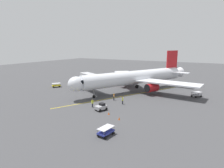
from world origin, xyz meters
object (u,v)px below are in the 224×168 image
(safety_cone_nose_right, at_px, (119,118))
(airplane, at_px, (136,78))
(ground_crew_wing_walker, at_px, (123,100))
(baggage_cart_portside, at_px, (56,85))
(baggage_cart_near_nose, at_px, (106,131))
(safety_cone_nose_left, at_px, (109,113))
(ground_crew_marshaller, at_px, (92,103))
(tug_starboard_side, at_px, (101,107))
(baggage_cart_rear_apron, at_px, (197,94))
(ground_crew_loader, at_px, (114,97))
(jet_bridge, at_px, (93,79))

(safety_cone_nose_right, bearing_deg, airplane, -74.51)
(ground_crew_wing_walker, distance_m, safety_cone_nose_right, 9.53)
(baggage_cart_portside, relative_size, safety_cone_nose_right, 5.33)
(baggage_cart_near_nose, xyz_separation_m, safety_cone_nose_left, (4.09, -7.79, -0.38))
(baggage_cart_near_nose, bearing_deg, ground_crew_wing_walker, -72.39)
(ground_crew_marshaller, distance_m, ground_crew_wing_walker, 6.96)
(tug_starboard_side, bearing_deg, baggage_cart_rear_apron, -126.64)
(airplane, distance_m, safety_cone_nose_right, 23.42)
(ground_crew_loader, distance_m, baggage_cart_rear_apron, 21.71)
(baggage_cart_near_nose, relative_size, baggage_cart_rear_apron, 0.94)
(baggage_cart_rear_apron, bearing_deg, jet_bridge, 19.55)
(ground_crew_marshaller, distance_m, baggage_cart_portside, 24.64)
(jet_bridge, bearing_deg, safety_cone_nose_right, 137.62)
(airplane, bearing_deg, baggage_cart_rear_apron, -174.02)
(baggage_cart_portside, xyz_separation_m, baggage_cart_rear_apron, (-40.45, -9.22, 0.00))
(ground_crew_marshaller, distance_m, safety_cone_nose_left, 5.88)
(airplane, distance_m, safety_cone_nose_left, 21.48)
(ground_crew_wing_walker, xyz_separation_m, baggage_cart_near_nose, (-4.82, 15.17, -0.23))
(ground_crew_marshaller, bearing_deg, baggage_cart_near_nose, 133.45)
(airplane, bearing_deg, baggage_cart_portside, 17.28)
(jet_bridge, distance_m, tug_starboard_side, 16.11)
(baggage_cart_near_nose, bearing_deg, baggage_cart_portside, -33.95)
(jet_bridge, relative_size, baggage_cart_portside, 3.75)
(baggage_cart_near_nose, bearing_deg, safety_cone_nose_left, -62.31)
(baggage_cart_near_nose, relative_size, tug_starboard_side, 1.03)
(ground_crew_marshaller, distance_m, baggage_cart_near_nose, 13.81)
(ground_crew_marshaller, height_order, ground_crew_wing_walker, same)
(ground_crew_wing_walker, xyz_separation_m, baggage_cart_rear_apron, (-13.81, -15.23, -0.23))
(safety_cone_nose_left, bearing_deg, safety_cone_nose_right, 155.05)
(airplane, relative_size, baggage_cart_portside, 12.75)
(airplane, bearing_deg, jet_bridge, 37.48)
(airplane, bearing_deg, ground_crew_loader, 86.12)
(ground_crew_loader, xyz_separation_m, tug_starboard_side, (-1.33, 7.78, -0.18))
(ground_crew_loader, distance_m, safety_cone_nose_right, 12.70)
(tug_starboard_side, bearing_deg, safety_cone_nose_right, 153.46)
(safety_cone_nose_right, bearing_deg, baggage_cart_near_nose, 99.95)
(ground_crew_loader, bearing_deg, safety_cone_nose_right, 123.33)
(ground_crew_wing_walker, xyz_separation_m, tug_starboard_side, (1.94, 5.95, -0.18))
(baggage_cart_rear_apron, bearing_deg, safety_cone_nose_left, 59.95)
(jet_bridge, relative_size, ground_crew_loader, 6.43)
(ground_crew_marshaller, relative_size, baggage_cart_portside, 0.58)
(baggage_cart_portside, bearing_deg, airplane, -162.72)
(ground_crew_loader, height_order, tug_starboard_side, ground_crew_loader)
(safety_cone_nose_left, bearing_deg, ground_crew_marshaller, -22.42)
(baggage_cart_portside, height_order, safety_cone_nose_right, baggage_cart_portside)
(ground_crew_marshaller, relative_size, safety_cone_nose_right, 3.11)
(ground_crew_wing_walker, bearing_deg, safety_cone_nose_right, 112.85)
(ground_crew_loader, bearing_deg, airplane, -93.88)
(safety_cone_nose_left, bearing_deg, baggage_cart_near_nose, 117.69)
(ground_crew_wing_walker, xyz_separation_m, safety_cone_nose_right, (-3.69, 8.76, -0.61))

